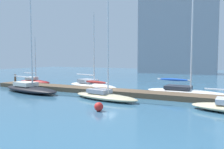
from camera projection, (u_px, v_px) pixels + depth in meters
ground_plane at (104, 93)px, 24.80m from camera, size 120.00×120.00×0.00m
dock_pier at (104, 91)px, 24.78m from camera, size 31.67×2.36×0.52m
dock_piling_near_end at (15, 80)px, 32.51m from camera, size 0.28×0.28×1.56m
sailboat_0 at (34, 81)px, 33.34m from camera, size 5.63×1.83×7.05m
sailboat_1 at (30, 88)px, 25.50m from camera, size 9.08×3.77×12.77m
sailboat_2 at (91, 85)px, 28.98m from camera, size 8.38×4.40×9.73m
sailboat_3 at (104, 95)px, 21.03m from camera, size 7.39×3.32×9.17m
sailboat_4 at (185, 90)px, 23.81m from camera, size 9.08×3.69×13.99m
mooring_buoy_red at (99, 107)px, 16.45m from camera, size 0.67×0.67×0.67m
harbor_building_distant at (178, 33)px, 58.36m from camera, size 19.40×8.31×21.08m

